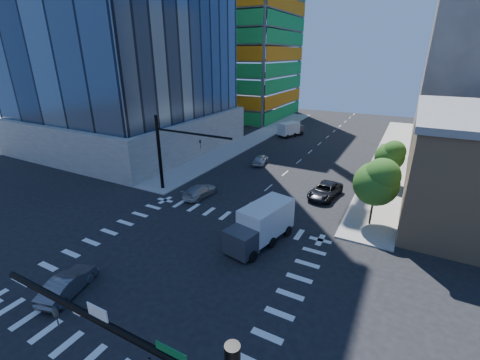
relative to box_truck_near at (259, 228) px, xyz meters
The scene contains 14 objects.
ground 7.44m from the box_truck_near, 126.15° to the right, with size 160.00×160.00×0.00m, color black.
road_markings 7.44m from the box_truck_near, 126.15° to the right, with size 20.00×20.00×0.01m, color silver.
sidewalk_ne 35.12m from the box_truck_near, 76.48° to the left, with size 5.00×60.00×0.15m, color gray.
sidewalk_nw 38.06m from the box_truck_near, 116.21° to the left, with size 5.00×60.00×0.15m, color gray.
construction_building 68.41m from the box_truck_near, 119.50° to the left, with size 25.16×34.50×70.60m.
signal_mast_nw 15.87m from the box_truck_near, 158.54° to the left, with size 10.20×0.40×9.00m.
tree_south 12.00m from the box_truck_near, 43.91° to the left, with size 4.16×4.16×6.82m.
tree_north 21.95m from the box_truck_near, 66.67° to the left, with size 3.54×3.52×5.78m.
car_nb_far 12.99m from the box_truck_near, 78.27° to the left, with size 2.64×5.72×1.59m, color black.
car_sb_near 11.92m from the box_truck_near, 150.17° to the left, with size 1.99×4.89×1.42m, color #B5B5B5.
car_sb_mid 22.08m from the box_truck_near, 114.23° to the left, with size 1.73×4.31×1.47m, color #B0B2B8.
car_sb_cross 15.04m from the box_truck_near, 127.03° to the right, with size 1.59×4.57×1.50m, color #535358.
box_truck_near is the anchor object (origin of this frame).
box_truck_far 41.07m from the box_truck_near, 105.65° to the left, with size 4.14×5.90×2.85m.
Camera 1 is at (14.34, -16.42, 15.66)m, focal length 24.00 mm.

